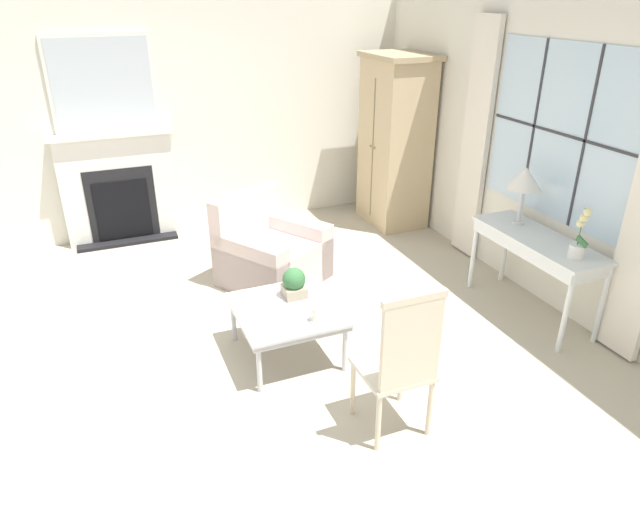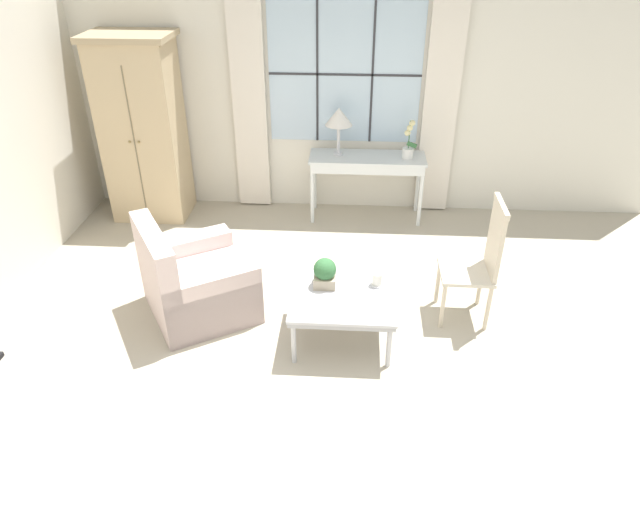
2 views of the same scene
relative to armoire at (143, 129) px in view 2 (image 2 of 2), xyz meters
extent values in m
plane|color=#B2A893|center=(2.22, -2.65, -1.03)|extent=(14.00, 14.00, 0.00)
cube|color=silver|center=(2.22, 0.38, 0.37)|extent=(7.20, 0.06, 2.80)
cube|color=silver|center=(2.22, 0.34, 0.55)|extent=(1.67, 0.01, 1.49)
cube|color=#2D2D33|center=(1.92, 0.34, 0.55)|extent=(0.02, 0.02, 1.49)
cube|color=#2D2D33|center=(2.52, 0.34, 0.55)|extent=(0.02, 0.02, 1.49)
cube|color=#2D2D33|center=(2.22, 0.34, 0.55)|extent=(1.67, 0.02, 0.02)
cube|color=silver|center=(1.16, 0.30, 0.23)|extent=(0.38, 0.06, 2.47)
cube|color=silver|center=(3.28, 0.30, 0.23)|extent=(0.38, 0.06, 2.47)
cube|color=tan|center=(0.00, 0.00, -0.04)|extent=(0.82, 0.60, 1.98)
cube|color=tan|center=(0.00, 0.00, 0.98)|extent=(0.90, 0.66, 0.06)
cube|color=#74644C|center=(0.00, -0.30, -0.08)|extent=(0.01, 0.01, 1.66)
sphere|color=#997F4C|center=(-0.05, -0.31, -0.04)|extent=(0.03, 0.03, 0.03)
sphere|color=#997F4C|center=(0.05, -0.31, -0.04)|extent=(0.03, 0.03, 0.03)
cube|color=silver|center=(2.50, 0.06, -0.29)|extent=(1.30, 0.46, 0.03)
cube|color=silver|center=(2.50, 0.06, -0.36)|extent=(1.25, 0.45, 0.10)
cylinder|color=silver|center=(1.89, -0.14, -0.67)|extent=(0.04, 0.04, 0.72)
cylinder|color=silver|center=(3.11, -0.14, -0.67)|extent=(0.04, 0.04, 0.72)
cylinder|color=silver|center=(1.89, 0.25, -0.67)|extent=(0.04, 0.04, 0.72)
cylinder|color=silver|center=(3.11, 0.25, -0.67)|extent=(0.04, 0.04, 0.72)
cylinder|color=silver|center=(2.17, 0.10, -0.26)|extent=(0.11, 0.11, 0.02)
cylinder|color=silver|center=(2.17, 0.10, -0.09)|extent=(0.04, 0.04, 0.32)
cone|color=white|center=(2.17, 0.10, 0.16)|extent=(0.30, 0.30, 0.19)
cylinder|color=white|center=(2.94, 0.02, -0.22)|extent=(0.12, 0.12, 0.12)
cylinder|color=#336638|center=(2.94, 0.02, 0.00)|extent=(0.01, 0.01, 0.31)
cube|color=#336638|center=(2.98, 0.02, -0.12)|extent=(0.12, 0.02, 0.08)
sphere|color=beige|center=(2.92, 0.03, 0.01)|extent=(0.07, 0.07, 0.07)
sphere|color=beige|center=(2.94, 0.03, 0.07)|extent=(0.07, 0.07, 0.07)
sphere|color=beige|center=(2.96, 0.03, 0.12)|extent=(0.07, 0.07, 0.07)
cube|color=beige|center=(1.03, -1.91, -0.81)|extent=(1.19, 1.21, 0.43)
cube|color=beige|center=(0.74, -2.09, -0.37)|extent=(0.61, 0.85, 0.46)
cube|color=beige|center=(0.84, -1.61, -0.74)|extent=(0.82, 0.61, 0.57)
cube|color=beige|center=(1.21, -2.21, -0.74)|extent=(0.82, 0.61, 0.57)
cube|color=beige|center=(3.34, -1.84, -0.57)|extent=(0.44, 0.44, 0.03)
cube|color=beige|center=(3.54, -1.84, -0.26)|extent=(0.04, 0.40, 0.60)
cube|color=beige|center=(3.54, -1.84, 0.06)|extent=(0.04, 0.43, 0.05)
cylinder|color=beige|center=(3.15, -2.03, -0.80)|extent=(0.04, 0.04, 0.44)
cylinder|color=beige|center=(3.15, -1.65, -0.80)|extent=(0.04, 0.04, 0.44)
cylinder|color=beige|center=(3.53, -2.03, -0.80)|extent=(0.04, 0.04, 0.44)
cylinder|color=beige|center=(3.53, -1.65, -0.80)|extent=(0.04, 0.04, 0.44)
cube|color=#BCBCC1|center=(2.30, -2.22, -0.60)|extent=(0.85, 0.79, 0.03)
cube|color=#A0A0A4|center=(2.30, -2.22, -0.63)|extent=(0.83, 0.77, 0.04)
cylinder|color=#BCBCC1|center=(1.93, -2.56, -0.82)|extent=(0.04, 0.04, 0.41)
cylinder|color=#BCBCC1|center=(2.68, -2.56, -0.82)|extent=(0.04, 0.04, 0.41)
cylinder|color=#BCBCC1|center=(1.93, -1.87, -0.82)|extent=(0.04, 0.04, 0.41)
cylinder|color=#BCBCC1|center=(2.68, -1.87, -0.82)|extent=(0.04, 0.04, 0.41)
cube|color=tan|center=(2.15, -2.09, -0.54)|extent=(0.18, 0.18, 0.09)
sphere|color=#336638|center=(2.15, -2.09, -0.43)|extent=(0.19, 0.19, 0.19)
cylinder|color=silver|center=(2.58, -2.06, -0.58)|extent=(0.12, 0.12, 0.01)
cylinder|color=silver|center=(2.58, -2.06, -0.52)|extent=(0.08, 0.08, 0.10)
cylinder|color=black|center=(2.58, -2.06, -0.47)|extent=(0.00, 0.00, 0.01)
camera|label=1|loc=(5.99, -3.44, 1.69)|focal=32.00mm
camera|label=2|loc=(2.36, -6.02, 2.06)|focal=32.00mm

